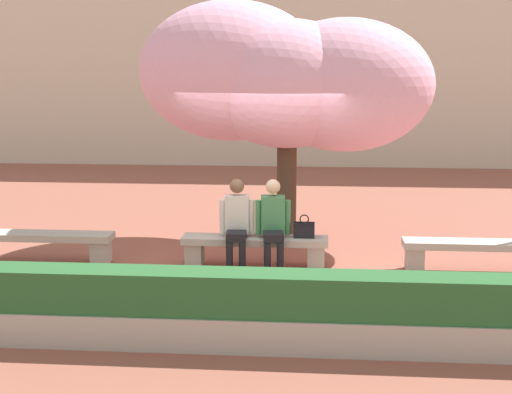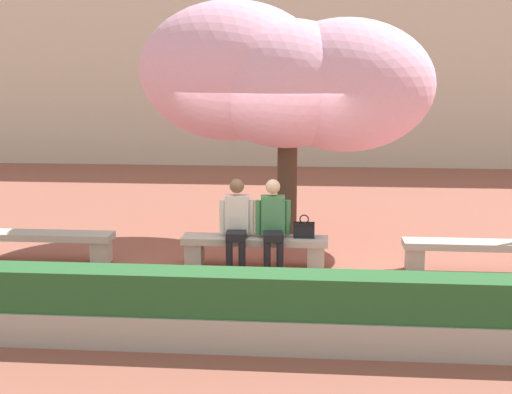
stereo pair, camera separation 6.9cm
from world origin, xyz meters
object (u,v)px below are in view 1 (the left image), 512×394
object	(u,v)px
cherry_tree_main	(284,80)
stone_bench_west_end	(42,242)
handbag	(304,229)
person_seated_left	(237,221)
stone_bench_center	(478,251)
stone_bench_near_west	(255,246)
person_seated_right	(273,221)

from	to	relation	value
cherry_tree_main	stone_bench_west_end	bearing A→B (deg)	-156.63
handbag	cherry_tree_main	distance (m)	2.60
cherry_tree_main	handbag	bearing A→B (deg)	-76.11
person_seated_left	cherry_tree_main	distance (m)	2.59
stone_bench_west_end	handbag	world-z (taller)	handbag
stone_bench_center	stone_bench_near_west	bearing A→B (deg)	180.00
stone_bench_near_west	person_seated_left	xyz separation A→B (m)	(-0.26, -0.05, 0.39)
stone_bench_center	person_seated_left	distance (m)	3.45
stone_bench_west_end	stone_bench_near_west	world-z (taller)	same
person_seated_right	cherry_tree_main	world-z (taller)	cherry_tree_main
stone_bench_near_west	stone_bench_center	xyz separation A→B (m)	(3.17, 0.00, 0.00)
person_seated_left	cherry_tree_main	bearing A→B (deg)	69.25
person_seated_right	cherry_tree_main	bearing A→B (deg)	87.36
stone_bench_near_west	stone_bench_west_end	bearing A→B (deg)	180.00
person_seated_left	stone_bench_near_west	bearing A→B (deg)	11.80
stone_bench_center	handbag	xyz separation A→B (m)	(-2.46, 0.02, 0.27)
stone_bench_near_west	stone_bench_center	size ratio (longest dim) A/B	1.00
stone_bench_center	cherry_tree_main	world-z (taller)	cherry_tree_main
person_seated_left	cherry_tree_main	world-z (taller)	cherry_tree_main
stone_bench_west_end	person_seated_left	xyz separation A→B (m)	(2.92, -0.05, 0.39)
stone_bench_west_end	stone_bench_center	xyz separation A→B (m)	(6.35, 0.00, 0.00)
stone_bench_center	handbag	world-z (taller)	handbag
cherry_tree_main	stone_bench_near_west	bearing A→B (deg)	-102.61
stone_bench_west_end	stone_bench_center	bearing A→B (deg)	0.00
person_seated_left	handbag	world-z (taller)	person_seated_left
person_seated_left	person_seated_right	distance (m)	0.52
stone_bench_near_west	cherry_tree_main	bearing A→B (deg)	77.39
stone_bench_west_end	stone_bench_near_west	bearing A→B (deg)	0.00
stone_bench_near_west	person_seated_right	size ratio (longest dim) A/B	1.64
stone_bench_west_end	person_seated_left	bearing A→B (deg)	-1.05
handbag	stone_bench_center	bearing A→B (deg)	-0.44
stone_bench_west_end	stone_bench_center	distance (m)	6.35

